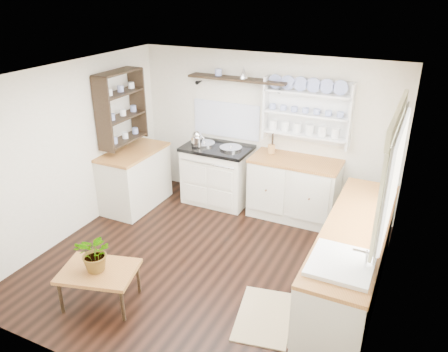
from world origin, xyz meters
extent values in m
cube|color=black|center=(0.00, 0.00, 0.00)|extent=(4.00, 3.80, 0.01)
cube|color=beige|center=(0.00, 1.90, 1.15)|extent=(4.00, 0.02, 2.30)
cube|color=beige|center=(2.00, 0.00, 1.15)|extent=(0.02, 3.80, 2.30)
cube|color=beige|center=(-2.00, 0.00, 1.15)|extent=(0.02, 3.80, 2.30)
cube|color=white|center=(0.00, 0.00, 2.30)|extent=(4.00, 3.80, 0.01)
cube|color=white|center=(1.96, 0.15, 1.50)|extent=(0.04, 1.40, 1.00)
cube|color=white|center=(1.94, 0.15, 1.50)|extent=(0.02, 1.50, 1.10)
cube|color=beige|center=(1.92, 0.15, 2.08)|extent=(0.04, 1.55, 0.18)
cube|color=white|center=(-0.63, 1.57, 0.43)|extent=(0.98, 0.64, 0.86)
cube|color=black|center=(-0.63, 1.57, 0.89)|extent=(1.02, 0.68, 0.05)
cylinder|color=silver|center=(-0.85, 1.57, 0.93)|extent=(0.33, 0.33, 0.03)
cylinder|color=silver|center=(-0.40, 1.57, 0.93)|extent=(0.33, 0.33, 0.03)
cylinder|color=silver|center=(-0.63, 1.21, 0.77)|extent=(0.88, 0.02, 0.02)
cube|color=beige|center=(0.60, 1.60, 0.44)|extent=(1.25, 0.60, 0.88)
cube|color=brown|center=(0.60, 1.60, 0.88)|extent=(1.27, 0.63, 0.04)
cube|color=beige|center=(1.70, 0.10, 0.44)|extent=(0.60, 2.40, 0.88)
cube|color=brown|center=(1.70, 0.10, 0.88)|extent=(0.62, 2.43, 0.04)
cube|color=white|center=(1.70, -0.65, 0.80)|extent=(0.55, 0.60, 0.28)
cylinder|color=silver|center=(1.90, -0.65, 1.00)|extent=(0.02, 0.02, 0.22)
cube|color=beige|center=(-1.70, 0.90, 0.44)|extent=(0.60, 1.10, 0.88)
cube|color=brown|center=(-1.70, 0.90, 0.88)|extent=(0.62, 1.13, 0.04)
cube|color=white|center=(0.65, 1.88, 1.55)|extent=(1.20, 0.03, 0.90)
cube|color=white|center=(0.65, 1.79, 1.55)|extent=(1.20, 0.22, 0.02)
cylinder|color=navy|center=(0.65, 1.80, 1.82)|extent=(0.20, 0.02, 0.20)
cube|color=black|center=(-0.40, 1.77, 1.92)|extent=(1.50, 0.24, 0.04)
cone|color=black|center=(-1.05, 1.84, 1.81)|extent=(0.06, 0.20, 0.06)
cone|color=black|center=(0.25, 1.84, 1.81)|extent=(0.06, 0.20, 0.06)
cube|color=black|center=(-1.84, 0.90, 1.55)|extent=(0.28, 0.80, 1.05)
cylinder|color=#AB773E|center=(0.20, 1.68, 0.97)|extent=(0.11, 0.11, 0.13)
cube|color=brown|center=(-0.69, -1.14, 0.40)|extent=(0.90, 0.74, 0.04)
cylinder|color=black|center=(-0.95, -1.46, 0.19)|extent=(0.04, 0.04, 0.38)
cylinder|color=black|center=(-1.07, -1.02, 0.19)|extent=(0.04, 0.04, 0.38)
cylinder|color=black|center=(-0.30, -1.27, 0.19)|extent=(0.04, 0.04, 0.38)
cylinder|color=black|center=(-0.42, -0.83, 0.19)|extent=(0.04, 0.04, 0.38)
imported|color=#3F7233|center=(-0.69, -1.14, 0.64)|extent=(0.42, 0.37, 0.43)
cube|color=#8B7551|center=(0.99, -0.60, 0.01)|extent=(0.70, 0.94, 0.02)
camera|label=1|loc=(2.15, -3.99, 3.20)|focal=35.00mm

